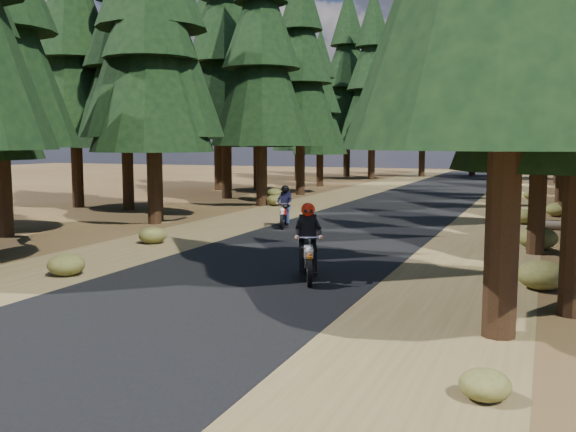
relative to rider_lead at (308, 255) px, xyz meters
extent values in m
plane|color=#412A17|center=(-1.49, 1.00, -0.57)|extent=(120.00, 120.00, 0.00)
cube|color=black|center=(-1.49, 6.00, -0.56)|extent=(6.00, 100.00, 0.01)
cube|color=brown|center=(-6.09, 6.00, -0.57)|extent=(3.20, 100.00, 0.01)
cube|color=brown|center=(3.11, 6.00, -0.57)|extent=(3.20, 100.00, 0.01)
cylinder|color=black|center=(4.17, -2.70, 2.35)|extent=(0.53, 0.53, 5.85)
cylinder|color=black|center=(-11.30, 2.53, 2.30)|extent=(0.53, 0.53, 5.73)
cylinder|color=black|center=(-8.74, 7.18, 2.10)|extent=(0.51, 0.51, 5.34)
cone|color=black|center=(-8.74, 7.18, 5.44)|extent=(4.54, 4.54, 6.68)
cylinder|color=black|center=(4.57, 5.48, 1.69)|extent=(0.48, 0.48, 4.52)
cone|color=black|center=(4.57, 5.48, 4.51)|extent=(3.84, 3.84, 5.65)
cylinder|color=black|center=(-9.19, 7.97, 2.64)|extent=(0.56, 0.56, 6.43)
cone|color=black|center=(-9.19, 7.97, 6.66)|extent=(5.46, 5.46, 8.03)
cylinder|color=black|center=(-12.62, 10.93, 2.21)|extent=(0.52, 0.52, 5.56)
cone|color=black|center=(-12.62, 10.93, 5.69)|extent=(4.73, 4.73, 6.95)
cone|color=black|center=(-12.62, 10.93, 8.19)|extent=(3.62, 3.62, 5.01)
cylinder|color=black|center=(-7.84, 14.89, 2.29)|extent=(0.53, 0.53, 5.72)
cone|color=black|center=(-7.84, 14.89, 5.86)|extent=(4.86, 4.86, 7.15)
cone|color=black|center=(-7.84, 14.89, 8.44)|extent=(3.72, 3.72, 5.15)
cylinder|color=black|center=(5.49, 15.07, 1.68)|extent=(0.48, 0.48, 4.51)
cone|color=black|center=(5.49, 15.07, 4.50)|extent=(3.83, 3.83, 5.64)
cone|color=black|center=(5.49, 15.07, 6.53)|extent=(2.93, 2.93, 4.06)
cylinder|color=black|center=(-11.24, 17.85, 2.61)|extent=(0.55, 0.55, 6.37)
cone|color=black|center=(-11.24, 17.85, 6.59)|extent=(5.41, 5.41, 7.96)
cone|color=black|center=(-11.24, 17.85, 9.46)|extent=(4.14, 4.14, 5.73)
cylinder|color=black|center=(-8.48, 21.76, 2.25)|extent=(0.53, 0.53, 5.64)
cone|color=black|center=(-8.48, 21.76, 5.77)|extent=(4.79, 4.79, 7.05)
cone|color=black|center=(-8.48, 21.76, 8.31)|extent=(3.67, 3.67, 5.08)
cylinder|color=black|center=(5.44, 20.74, 2.34)|extent=(0.53, 0.53, 5.83)
cone|color=black|center=(5.44, 20.74, 5.99)|extent=(4.95, 4.95, 7.29)
cone|color=black|center=(5.44, 20.74, 8.61)|extent=(3.79, 3.79, 5.25)
cylinder|color=black|center=(-12.35, 24.22, 2.15)|extent=(0.52, 0.52, 5.45)
cone|color=black|center=(-12.35, 24.22, 5.56)|extent=(4.63, 4.63, 6.81)
cone|color=black|center=(-12.35, 24.22, 8.01)|extent=(3.54, 3.54, 4.90)
cone|color=black|center=(-12.35, 24.22, 10.46)|extent=(2.45, 2.45, 4.09)
cylinder|color=black|center=(-9.61, 28.46, 1.64)|extent=(0.48, 0.48, 4.42)
cone|color=black|center=(-9.61, 28.46, 4.40)|extent=(3.76, 3.76, 5.52)
cone|color=black|center=(-9.61, 28.46, 6.39)|extent=(2.87, 2.87, 3.98)
cone|color=black|center=(-9.61, 28.46, 8.38)|extent=(1.99, 1.99, 3.31)
cylinder|color=black|center=(-13.28, 33.77, 1.80)|extent=(0.49, 0.49, 4.75)
cone|color=black|center=(-13.28, 33.77, 4.77)|extent=(4.04, 4.04, 5.93)
cone|color=black|center=(-13.28, 33.77, 6.91)|extent=(3.09, 3.09, 4.27)
cone|color=black|center=(-13.28, 33.77, 9.04)|extent=(2.14, 2.14, 3.56)
cylinder|color=black|center=(-15.49, 11.00, 2.43)|extent=(0.54, 0.54, 6.00)
cone|color=black|center=(-15.49, 11.00, 6.18)|extent=(5.10, 5.10, 7.50)
cylinder|color=black|center=(-14.49, 23.00, 2.63)|extent=(0.56, 0.56, 6.40)
cone|color=black|center=(-14.49, 23.00, 6.63)|extent=(5.44, 5.44, 8.00)
cone|color=black|center=(-14.49, 23.00, 9.51)|extent=(4.16, 4.16, 5.76)
cylinder|color=black|center=(-8.49, 38.00, 2.63)|extent=(0.56, 0.56, 6.40)
cone|color=black|center=(-8.49, 38.00, 6.63)|extent=(5.44, 5.44, 8.00)
cone|color=black|center=(-8.49, 38.00, 9.51)|extent=(4.16, 4.16, 5.76)
cone|color=black|center=(-8.49, 38.00, 12.39)|extent=(2.88, 2.88, 4.80)
cylinder|color=black|center=(5.51, 38.00, 2.43)|extent=(0.54, 0.54, 6.00)
cone|color=black|center=(5.51, 38.00, 6.18)|extent=(5.10, 5.10, 7.50)
cone|color=black|center=(5.51, 38.00, 8.88)|extent=(3.90, 3.90, 5.40)
cone|color=black|center=(5.51, 38.00, 11.58)|extent=(2.70, 2.70, 4.50)
cylinder|color=black|center=(-11.49, 41.00, 2.83)|extent=(0.57, 0.57, 6.80)
cone|color=black|center=(-11.49, 41.00, 7.08)|extent=(5.78, 5.78, 8.50)
cone|color=black|center=(-11.49, 41.00, 10.14)|extent=(4.42, 4.42, 6.12)
cone|color=black|center=(-11.49, 41.00, 13.20)|extent=(3.06, 3.06, 5.10)
cylinder|color=black|center=(-5.49, 44.00, 2.43)|extent=(0.54, 0.54, 6.00)
cone|color=black|center=(-5.49, 44.00, 6.18)|extent=(5.10, 5.10, 7.50)
cone|color=black|center=(-5.49, 44.00, 8.88)|extent=(3.90, 3.90, 5.40)
cone|color=black|center=(-5.49, 44.00, 11.58)|extent=(2.70, 2.70, 4.50)
cylinder|color=black|center=(2.51, 44.00, 2.63)|extent=(0.56, 0.56, 6.40)
cone|color=black|center=(2.51, 44.00, 6.63)|extent=(5.44, 5.44, 8.00)
cone|color=black|center=(2.51, 44.00, 9.51)|extent=(4.16, 4.16, 5.76)
cone|color=black|center=(2.51, 44.00, 12.39)|extent=(2.88, 2.88, 4.80)
cylinder|color=black|center=(-1.49, 47.00, 2.83)|extent=(0.57, 0.57, 6.80)
cone|color=black|center=(-1.49, 47.00, 7.08)|extent=(5.78, 5.78, 8.50)
cone|color=black|center=(-1.49, 47.00, 10.14)|extent=(4.42, 4.42, 6.12)
cone|color=black|center=(-1.49, 47.00, 13.20)|extent=(3.06, 3.06, 5.10)
cylinder|color=black|center=(-14.49, 37.00, 2.23)|extent=(0.52, 0.52, 5.60)
cone|color=black|center=(-14.49, 37.00, 5.73)|extent=(4.76, 4.76, 7.00)
cone|color=black|center=(-14.49, 37.00, 8.25)|extent=(3.64, 3.64, 5.04)
cone|color=black|center=(-14.49, 37.00, 10.77)|extent=(2.52, 2.52, 4.20)
ellipsoid|color=#474C1E|center=(-5.30, -1.56, -0.32)|extent=(0.84, 0.84, 0.50)
ellipsoid|color=#474C1E|center=(-7.22, 15.12, -0.30)|extent=(0.90, 0.90, 0.54)
ellipsoid|color=#474C1E|center=(4.61, 6.30, -0.24)|extent=(1.10, 1.10, 0.66)
ellipsoid|color=#474C1E|center=(4.20, -5.38, -0.39)|extent=(0.62, 0.62, 0.37)
ellipsoid|color=#474C1E|center=(5.26, 15.25, -0.28)|extent=(0.96, 0.96, 0.58)
ellipsoid|color=#474C1E|center=(4.04, 12.18, -0.30)|extent=(0.90, 0.90, 0.54)
ellipsoid|color=#474C1E|center=(-8.90, 18.91, -0.30)|extent=(0.89, 0.89, 0.54)
ellipsoid|color=#474C1E|center=(4.77, 1.01, -0.27)|extent=(1.01, 1.01, 0.60)
ellipsoid|color=#474C1E|center=(-6.12, 3.12, -0.32)|extent=(0.83, 0.83, 0.50)
ellipsoid|color=#474C1E|center=(4.07, 23.20, -0.33)|extent=(0.81, 0.81, 0.49)
cube|color=black|center=(0.00, 0.00, 0.58)|extent=(0.44, 0.36, 0.55)
sphere|color=red|center=(0.00, 0.00, 0.98)|extent=(0.40, 0.40, 0.31)
cube|color=black|center=(-3.80, 7.91, 0.44)|extent=(0.37, 0.28, 0.48)
sphere|color=black|center=(-3.80, 7.91, 0.80)|extent=(0.33, 0.33, 0.27)
camera|label=1|loc=(4.76, -13.00, 2.46)|focal=40.00mm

